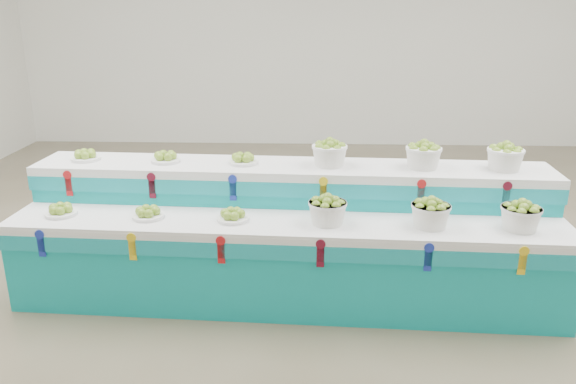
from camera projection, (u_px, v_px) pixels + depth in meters
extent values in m
plane|color=brown|center=(330.00, 276.00, 4.95)|extent=(10.00, 10.00, 0.00)
plane|color=silver|center=(323.00, 23.00, 9.06)|extent=(10.00, 0.00, 10.00)
cylinder|color=white|center=(61.00, 209.00, 4.36)|extent=(0.26, 0.26, 0.10)
cylinder|color=white|center=(148.00, 212.00, 4.30)|extent=(0.26, 0.26, 0.10)
cylinder|color=white|center=(233.00, 214.00, 4.25)|extent=(0.26, 0.26, 0.10)
cylinder|color=white|center=(85.00, 154.00, 4.77)|extent=(0.26, 0.26, 0.10)
cylinder|color=white|center=(165.00, 156.00, 4.71)|extent=(0.26, 0.26, 0.10)
cylinder|color=white|center=(243.00, 158.00, 4.66)|extent=(0.26, 0.26, 0.10)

